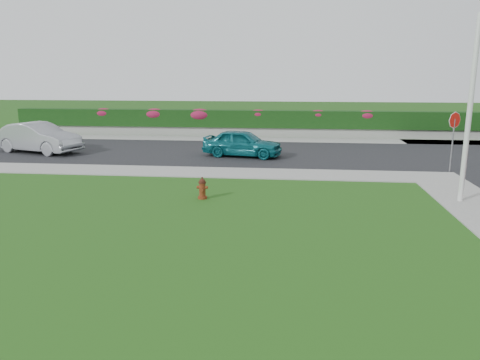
# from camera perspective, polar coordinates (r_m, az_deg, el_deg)

# --- Properties ---
(ground) EXTENTS (120.00, 120.00, 0.00)m
(ground) POSITION_cam_1_polar(r_m,az_deg,el_deg) (10.56, -1.15, -9.49)
(ground) COLOR black
(ground) RESTS_ON ground
(street_far) EXTENTS (26.00, 8.00, 0.04)m
(street_far) POSITION_cam_1_polar(r_m,az_deg,el_deg) (24.82, -8.54, 3.46)
(street_far) COLOR black
(street_far) RESTS_ON ground
(sidewalk_far) EXTENTS (24.00, 2.00, 0.04)m
(sidewalk_far) POSITION_cam_1_polar(r_m,az_deg,el_deg) (20.44, -14.77, 1.16)
(sidewalk_far) COLOR gray
(sidewalk_far) RESTS_ON ground
(curb_corner) EXTENTS (2.00, 2.00, 0.04)m
(curb_corner) POSITION_cam_1_polar(r_m,az_deg,el_deg) (19.95, 22.76, 0.30)
(curb_corner) COLOR gray
(curb_corner) RESTS_ON ground
(sidewalk_beyond) EXTENTS (34.00, 2.00, 0.04)m
(sidewalk_beyond) POSITION_cam_1_polar(r_m,az_deg,el_deg) (29.05, 1.66, 4.95)
(sidewalk_beyond) COLOR gray
(sidewalk_beyond) RESTS_ON ground
(retaining_wall) EXTENTS (34.00, 0.40, 0.60)m
(retaining_wall) POSITION_cam_1_polar(r_m,az_deg,el_deg) (30.49, 1.89, 5.86)
(retaining_wall) COLOR gray
(retaining_wall) RESTS_ON ground
(hedge) EXTENTS (32.00, 0.90, 1.10)m
(hedge) POSITION_cam_1_polar(r_m,az_deg,el_deg) (30.50, 1.91, 7.47)
(hedge) COLOR black
(hedge) RESTS_ON retaining_wall
(fire_hydrant) EXTENTS (0.36, 0.35, 0.72)m
(fire_hydrant) POSITION_cam_1_polar(r_m,az_deg,el_deg) (15.33, -4.62, -1.04)
(fire_hydrant) COLOR #59270D
(fire_hydrant) RESTS_ON ground
(sedan_teal) EXTENTS (4.08, 2.26, 1.31)m
(sedan_teal) POSITION_cam_1_polar(r_m,az_deg,el_deg) (22.90, 0.30, 4.53)
(sedan_teal) COLOR #0D6069
(sedan_teal) RESTS_ON street_far
(sedan_silver) EXTENTS (4.89, 2.93, 1.52)m
(sedan_silver) POSITION_cam_1_polar(r_m,az_deg,el_deg) (26.19, -23.38, 4.77)
(sedan_silver) COLOR #9EA0A6
(sedan_silver) RESTS_ON street_far
(utility_pole) EXTENTS (0.16, 0.16, 5.76)m
(utility_pole) POSITION_cam_1_polar(r_m,az_deg,el_deg) (16.11, 26.20, 7.53)
(utility_pole) COLOR silver
(utility_pole) RESTS_ON ground
(stop_sign) EXTENTS (0.58, 0.40, 2.51)m
(stop_sign) POSITION_cam_1_polar(r_m,az_deg,el_deg) (20.95, 24.63, 5.81)
(stop_sign) COLOR slate
(stop_sign) RESTS_ON ground
(flower_clump_a) EXTENTS (1.28, 0.82, 0.64)m
(flower_clump_a) POSITION_cam_1_polar(r_m,az_deg,el_deg) (32.74, -16.29, 7.85)
(flower_clump_a) COLOR #A11B39
(flower_clump_a) RESTS_ON hedge
(flower_clump_b) EXTENTS (1.43, 0.92, 0.72)m
(flower_clump_b) POSITION_cam_1_polar(r_m,az_deg,el_deg) (31.58, -10.38, 7.94)
(flower_clump_b) COLOR #A11B39
(flower_clump_b) RESTS_ON hedge
(flower_clump_c) EXTENTS (1.56, 1.00, 0.78)m
(flower_clump_c) POSITION_cam_1_polar(r_m,az_deg,el_deg) (30.86, -4.91, 7.94)
(flower_clump_c) COLOR #A11B39
(flower_clump_c) RESTS_ON hedge
(flower_clump_d) EXTENTS (1.18, 0.76, 0.59)m
(flower_clump_d) POSITION_cam_1_polar(r_m,az_deg,el_deg) (30.36, 2.23, 8.04)
(flower_clump_d) COLOR #A11B39
(flower_clump_d) RESTS_ON hedge
(flower_clump_e) EXTENTS (1.17, 0.75, 0.58)m
(flower_clump_e) POSITION_cam_1_polar(r_m,az_deg,el_deg) (30.34, 9.47, 7.88)
(flower_clump_e) COLOR #A11B39
(flower_clump_e) RESTS_ON hedge
(flower_clump_f) EXTENTS (1.28, 0.82, 0.64)m
(flower_clump_f) POSITION_cam_1_polar(r_m,az_deg,el_deg) (30.66, 15.19, 7.61)
(flower_clump_f) COLOR #A11B39
(flower_clump_f) RESTS_ON hedge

